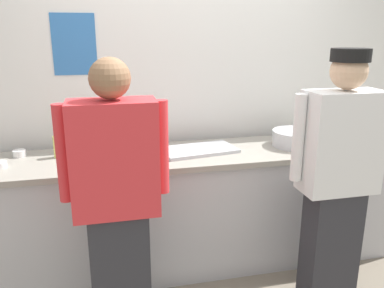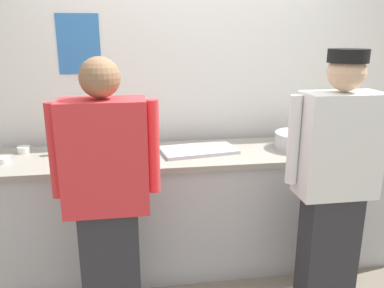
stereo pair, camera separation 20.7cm
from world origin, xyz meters
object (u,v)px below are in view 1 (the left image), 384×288
object	(u,v)px
plate_stack_rear	(127,150)
ramekin_green_sauce	(330,136)
squeeze_bottle_secondary	(57,145)
ramekin_orange_sauce	(19,153)
sheet_tray	(199,150)
squeeze_bottle_primary	(334,131)
chef_near_left	(117,199)
chefs_knife	(357,143)
plate_stack_front	(94,155)
mixing_bowl_steel	(297,138)
chef_center	(337,176)

from	to	relation	value
plate_stack_rear	ramekin_green_sauce	bearing A→B (deg)	0.56
squeeze_bottle_secondary	ramekin_orange_sauce	xyz separation A→B (m)	(-0.27, 0.08, -0.06)
plate_stack_rear	squeeze_bottle_secondary	bearing A→B (deg)	-179.58
sheet_tray	ramekin_green_sauce	world-z (taller)	ramekin_green_sauce
sheet_tray	squeeze_bottle_primary	xyz separation A→B (m)	(1.09, -0.01, 0.09)
chef_near_left	chefs_knife	distance (m)	1.98
sheet_tray	squeeze_bottle_secondary	xyz separation A→B (m)	(-0.99, 0.08, 0.08)
plate_stack_front	mixing_bowl_steel	xyz separation A→B (m)	(1.52, -0.02, 0.03)
squeeze_bottle_secondary	plate_stack_rear	bearing A→B (deg)	0.42
chef_near_left	squeeze_bottle_secondary	xyz separation A→B (m)	(-0.37, 0.73, 0.13)
chef_near_left	sheet_tray	size ratio (longest dim) A/B	3.03
chef_near_left	plate_stack_rear	distance (m)	0.74
chef_center	squeeze_bottle_primary	distance (m)	0.74
chef_center	chefs_knife	bearing A→B (deg)	46.83
mixing_bowl_steel	ramekin_orange_sauce	distance (m)	2.04
chef_near_left	ramekin_orange_sauce	distance (m)	1.03
mixing_bowl_steel	ramekin_green_sauce	world-z (taller)	mixing_bowl_steel
mixing_bowl_steel	sheet_tray	size ratio (longest dim) A/B	0.69
chef_near_left	chefs_knife	bearing A→B (deg)	16.96
chef_center	squeeze_bottle_secondary	xyz separation A→B (m)	(-1.72, 0.73, 0.10)
plate_stack_rear	plate_stack_front	bearing A→B (deg)	-158.45
chef_near_left	mixing_bowl_steel	bearing A→B (deg)	24.13
chef_near_left	plate_stack_rear	size ratio (longest dim) A/B	7.62
sheet_tray	squeeze_bottle_secondary	bearing A→B (deg)	175.23
squeeze_bottle_primary	squeeze_bottle_secondary	xyz separation A→B (m)	(-2.08, 0.10, -0.01)
plate_stack_front	chef_center	bearing A→B (deg)	-23.55
chefs_knife	mixing_bowl_steel	bearing A→B (deg)	174.72
chef_near_left	ramekin_green_sauce	size ratio (longest dim) A/B	14.84
mixing_bowl_steel	squeeze_bottle_primary	distance (m)	0.32
plate_stack_rear	ramekin_orange_sauce	size ratio (longest dim) A/B	2.35
plate_stack_rear	chefs_knife	world-z (taller)	plate_stack_rear
ramekin_green_sauce	chef_center	bearing A→B (deg)	-118.80
chef_center	plate_stack_front	xyz separation A→B (m)	(-1.47, 0.64, 0.04)
chef_near_left	sheet_tray	xyz separation A→B (m)	(0.62, 0.65, 0.05)
squeeze_bottle_secondary	ramekin_green_sauce	distance (m)	2.13
mixing_bowl_steel	ramekin_green_sauce	distance (m)	0.39
plate_stack_front	chefs_knife	size ratio (longest dim) A/B	0.81
ramekin_orange_sauce	plate_stack_front	bearing A→B (deg)	-18.36
chef_center	ramekin_green_sauce	size ratio (longest dim) A/B	15.09
chef_near_left	ramekin_green_sauce	xyz separation A→B (m)	(1.76, 0.75, 0.06)
chef_near_left	squeeze_bottle_primary	bearing A→B (deg)	20.24
chef_center	squeeze_bottle_secondary	distance (m)	1.87
chef_near_left	plate_stack_front	bearing A→B (deg)	100.83
ramekin_orange_sauce	squeeze_bottle_secondary	bearing A→B (deg)	-17.24
squeeze_bottle_secondary	ramekin_orange_sauce	world-z (taller)	squeeze_bottle_secondary
chef_center	plate_stack_front	size ratio (longest dim) A/B	7.40
chef_center	sheet_tray	size ratio (longest dim) A/B	3.08
chef_near_left	chefs_knife	size ratio (longest dim) A/B	5.92
plate_stack_rear	squeeze_bottle_secondary	xyz separation A→B (m)	(-0.48, -0.00, 0.07)
mixing_bowl_steel	plate_stack_front	bearing A→B (deg)	179.38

